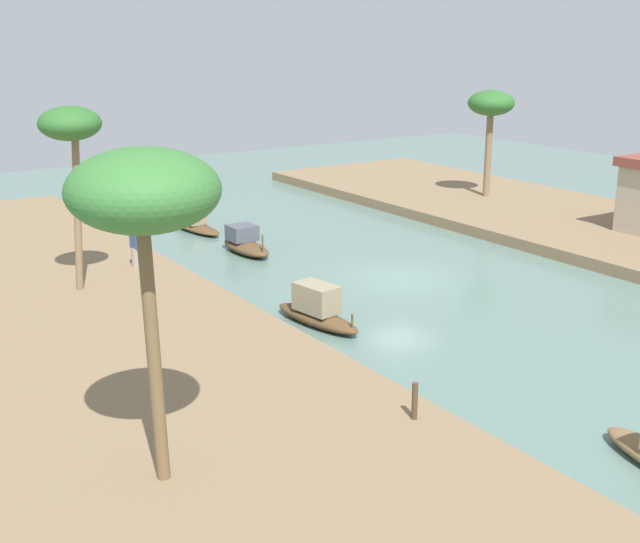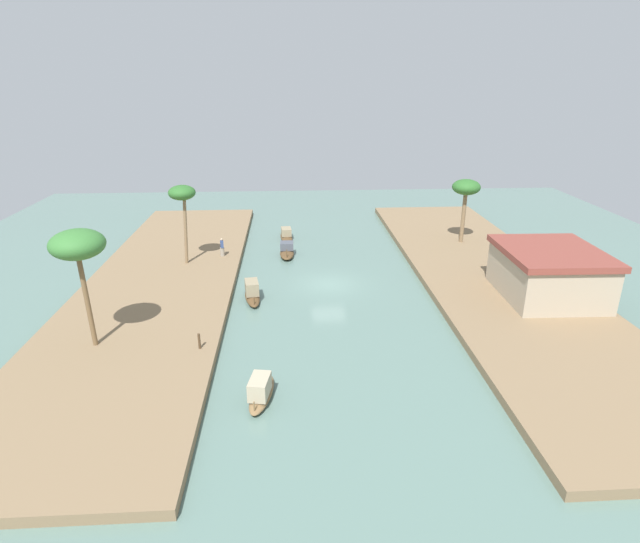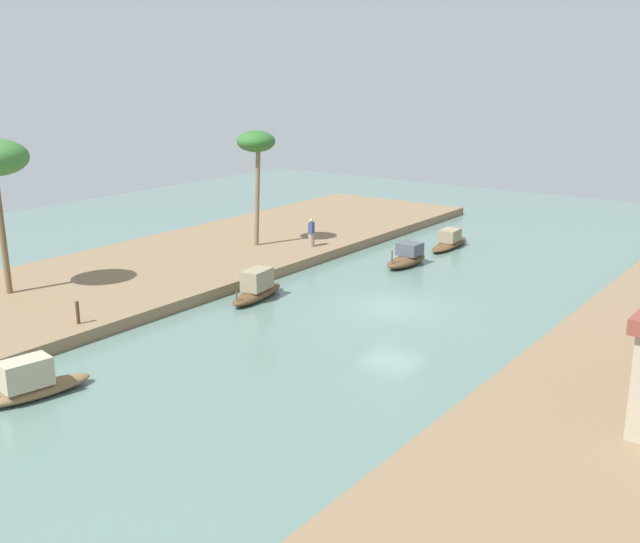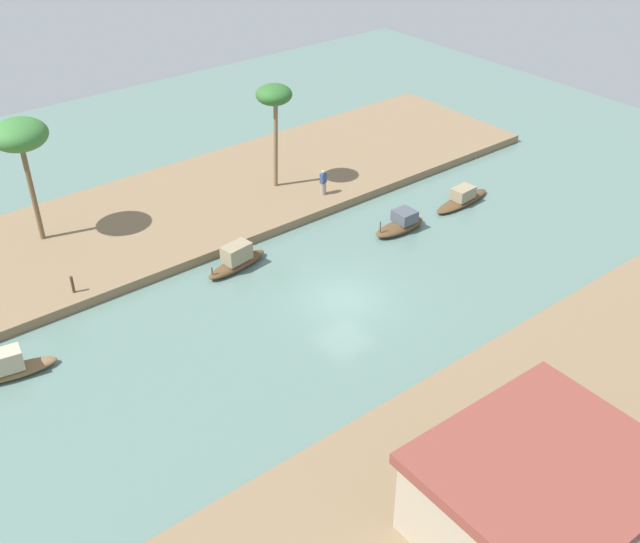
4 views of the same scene
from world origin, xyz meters
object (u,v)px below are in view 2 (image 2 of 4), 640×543
Objects in this scene: palm_tree_right_tall at (466,189)px; riverside_building at (549,273)px; sampan_foreground at (287,251)px; person_on_near_bank at (222,248)px; mooring_post at (199,341)px; sampan_midstream at (286,235)px; palm_tree_left_far at (78,246)px; sampan_with_tall_canopy at (252,293)px; sampan_open_hull at (261,391)px; palm_tree_left_near at (182,195)px.

palm_tree_right_tall is 0.77× the size of riverside_building.
person_on_near_bank is (1.22, -5.37, 0.77)m from sampan_foreground.
mooring_post is 23.28m from riverside_building.
sampan_midstream is 24.48m from palm_tree_left_far.
sampan_with_tall_canopy is at bearing 129.60° from palm_tree_left_far.
sampan_open_hull is 0.62× the size of palm_tree_right_tall.
mooring_post reaches higher than sampan_foreground.
person_on_near_bank is 0.27× the size of palm_tree_right_tall.
sampan_midstream is at bearing 162.25° from sampan_with_tall_canopy.
palm_tree_right_tall reaches higher than sampan_foreground.
mooring_post is (7.70, -2.39, 0.44)m from sampan_with_tall_canopy.
mooring_post is at bearing -16.38° from sampan_midstream.
palm_tree_left_near is (-6.51, -5.51, 5.52)m from sampan_with_tall_canopy.
person_on_near_bank is (-8.04, -2.96, 0.67)m from sampan_with_tall_canopy.
riverside_building is at bearing 128.72° from sampan_open_hull.
palm_tree_right_tall is at bearing 112.22° from sampan_with_tall_canopy.
palm_tree_right_tall is (-10.79, 18.22, 4.82)m from sampan_with_tall_canopy.
palm_tree_right_tall is (-2.75, 21.18, 4.15)m from person_on_near_bank.
sampan_midstream is at bearing 134.71° from palm_tree_left_near.
sampan_open_hull is 0.48× the size of riverside_building.
sampan_with_tall_canopy is 1.13× the size of sampan_foreground.
palm_tree_left_near is 1.11× the size of palm_tree_right_tall.
sampan_open_hull is 12.26m from palm_tree_left_far.
riverside_building is at bearing 43.67° from sampan_midstream.
person_on_near_bank is 15.75m from mooring_post.
sampan_midstream is 1.18× the size of sampan_with_tall_canopy.
mooring_post is at bearing 82.36° from palm_tree_left_far.
riverside_building reaches higher than sampan_with_tall_canopy.
sampan_with_tall_canopy is (14.30, -2.35, 0.16)m from sampan_midstream.
palm_tree_left_far is at bearing -33.18° from sampan_foreground.
person_on_near_bank reaches higher than sampan_midstream.
person_on_near_bank is 1.73× the size of mooring_post.
sampan_with_tall_canopy is at bearing -14.13° from sampan_foreground.
palm_tree_left_near is 27.15m from riverside_building.
sampan_with_tall_canopy is at bearing -59.38° from palm_tree_right_tall.
sampan_with_tall_canopy is at bearing -13.57° from sampan_midstream.
sampan_foreground is at bearing -173.21° from sampan_open_hull.
sampan_open_hull is 26.36m from sampan_midstream.
sampan_open_hull is at bearing 19.82° from palm_tree_left_near.
palm_tree_left_far is 1.17× the size of palm_tree_right_tall.
riverside_building reaches higher than sampan_open_hull.
sampan_open_hull is at bearing 61.64° from palm_tree_left_far.
person_on_near_bank is at bearing -76.69° from sampan_foreground.
riverside_building is at bearing 72.16° from palm_tree_left_near.
palm_tree_right_tall reaches higher than riverside_building.
sampan_open_hull is at bearing -6.79° from sampan_midstream.
mooring_post is 28.03m from palm_tree_right_tall.
palm_tree_right_tall is (-4.28, 23.73, -0.70)m from palm_tree_left_near.
palm_tree_right_tall is (-18.49, 20.61, 4.37)m from mooring_post.
palm_tree_left_far reaches higher than riverside_building.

